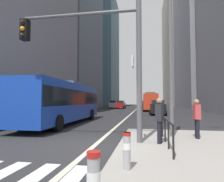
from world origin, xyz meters
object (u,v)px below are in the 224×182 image
car_oncoming_mid (121,105)px  street_lamp_post (170,28)px  city_bus_red_distant (149,101)px  car_receding_near (146,105)px  bollard_left (127,149)px  car_oncoming_far (114,104)px  traffic_signal_gantry (97,47)px  pedestrian_walking (197,116)px  city_bus_blue_oncoming (65,101)px  car_receding_far (157,107)px  sedan_white_oncoming (4,113)px  city_bus_red_receding (150,101)px  bollard_front (94,182)px  pedestrian_waiting (159,118)px

car_oncoming_mid → street_lamp_post: street_lamp_post is taller
city_bus_red_distant → car_receding_near: 12.97m
car_oncoming_mid → bollard_left: size_ratio=4.97×
car_oncoming_far → street_lamp_post: street_lamp_post is taller
car_oncoming_mid → traffic_signal_gantry: size_ratio=0.74×
pedestrian_walking → city_bus_blue_oncoming: bearing=147.4°
car_receding_far → sedan_white_oncoming: bearing=-127.7°
city_bus_red_receding → bollard_left: (-1.33, -33.50, -1.19)m
bollard_front → traffic_signal_gantry: bearing=104.0°
sedan_white_oncoming → bollard_front: (8.77, -9.12, -0.32)m
city_bus_red_distant → car_oncoming_far: 15.76m
pedestrian_walking → sedan_white_oncoming: bearing=167.3°
bollard_front → car_receding_near: bearing=89.1°
traffic_signal_gantry → bollard_left: traffic_signal_gantry is taller
car_receding_near → pedestrian_waiting: car_receding_near is taller
city_bus_red_distant → pedestrian_waiting: city_bus_red_distant is taller
car_receding_near → traffic_signal_gantry: bearing=-92.8°
sedan_white_oncoming → pedestrian_waiting: size_ratio=2.46×
city_bus_red_distant → city_bus_blue_oncoming: bearing=-99.2°
car_receding_far → city_bus_red_receding: bearing=93.0°
city_bus_red_distant → car_receding_far: bearing=-89.5°
car_oncoming_far → bollard_left: size_ratio=5.07×
car_oncoming_mid → traffic_signal_gantry: 38.92m
car_oncoming_mid → car_receding_near: (5.92, 1.89, -0.00)m
city_bus_blue_oncoming → car_oncoming_far: bearing=92.5°
sedan_white_oncoming → traffic_signal_gantry: traffic_signal_gantry is taller
city_bus_blue_oncoming → traffic_signal_gantry: size_ratio=1.96×
sedan_white_oncoming → car_receding_near: same height
traffic_signal_gantry → pedestrian_walking: bearing=16.6°
city_bus_red_receding → pedestrian_waiting: 30.41m
city_bus_red_receding → city_bus_red_distant: (0.34, 23.01, -0.00)m
bollard_left → pedestrian_waiting: bearing=72.4°
car_oncoming_far → pedestrian_walking: (10.08, -39.25, 0.12)m
sedan_white_oncoming → street_lamp_post: 11.74m
bollard_front → bollard_left: (0.26, 2.08, -0.03)m
car_oncoming_far → traffic_signal_gantry: (5.83, -40.51, 3.08)m
sedan_white_oncoming → city_bus_red_distant: city_bus_red_distant is taller
sedan_white_oncoming → street_lamp_post: bearing=-12.0°
street_lamp_post → car_receding_near: bearing=91.8°
car_oncoming_far → bollard_left: bearing=-80.4°
city_bus_blue_oncoming → sedan_white_oncoming: city_bus_blue_oncoming is taller
car_oncoming_far → bollard_left: 44.27m
car_receding_far → pedestrian_walking: (0.71, -16.87, 0.12)m
car_oncoming_far → bollard_front: 46.29m
city_bus_blue_oncoming → car_receding_near: size_ratio=2.84×
sedan_white_oncoming → city_bus_red_receding: bearing=68.6°
street_lamp_post → pedestrian_waiting: (-0.68, -1.67, -4.15)m
sedan_white_oncoming → bollard_left: 11.45m
city_bus_blue_oncoming → pedestrian_walking: city_bus_blue_oncoming is taller
city_bus_red_distant → street_lamp_post: (-0.01, -51.74, 3.45)m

